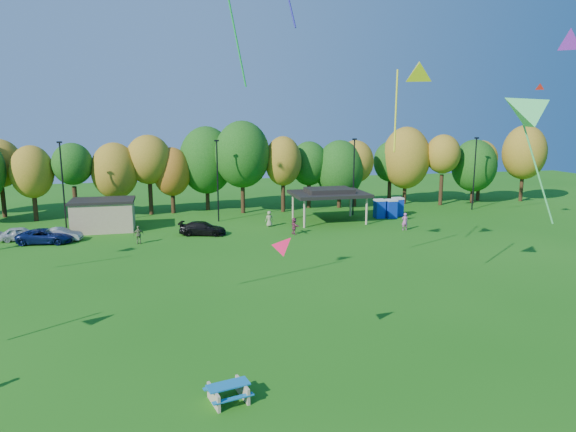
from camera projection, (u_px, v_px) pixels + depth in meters
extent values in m
plane|color=#19600F|center=(275.00, 432.00, 19.02)|extent=(160.00, 160.00, 0.00)
cylinder|color=black|center=(3.00, 201.00, 59.72)|extent=(0.50, 0.50, 3.79)
cylinder|color=black|center=(35.00, 206.00, 57.60)|extent=(0.50, 0.50, 3.34)
ellipsoid|color=olive|center=(32.00, 172.00, 56.86)|extent=(4.61, 4.61, 5.88)
cylinder|color=black|center=(76.00, 203.00, 58.38)|extent=(0.50, 0.50, 3.82)
ellipsoid|color=#144C0F|center=(72.00, 164.00, 57.53)|extent=(4.43, 4.43, 4.73)
cylinder|color=black|center=(117.00, 203.00, 60.06)|extent=(0.50, 0.50, 3.25)
ellipsoid|color=olive|center=(115.00, 171.00, 59.34)|extent=(5.33, 5.33, 6.53)
cylinder|color=black|center=(151.00, 198.00, 61.41)|extent=(0.50, 0.50, 3.96)
ellipsoid|color=olive|center=(149.00, 160.00, 60.54)|extent=(5.31, 5.31, 5.82)
cylinder|color=black|center=(173.00, 201.00, 62.35)|extent=(0.50, 0.50, 3.05)
ellipsoid|color=#995914|center=(172.00, 172.00, 61.68)|extent=(4.54, 4.54, 5.87)
cylinder|color=black|center=(208.00, 195.00, 64.39)|extent=(0.50, 0.50, 3.77)
ellipsoid|color=#144C0F|center=(206.00, 160.00, 63.56)|extent=(6.69, 6.69, 8.35)
cylinder|color=black|center=(243.00, 196.00, 62.40)|extent=(0.50, 0.50, 4.28)
ellipsoid|color=#144C0F|center=(242.00, 154.00, 61.45)|extent=(6.64, 6.64, 8.01)
cylinder|color=black|center=(283.00, 197.00, 63.26)|extent=(0.50, 0.50, 3.76)
ellipsoid|color=olive|center=(283.00, 161.00, 62.43)|extent=(4.49, 4.49, 6.02)
cylinder|color=black|center=(309.00, 195.00, 66.13)|extent=(0.50, 0.50, 3.43)
ellipsoid|color=#144C0F|center=(309.00, 163.00, 65.37)|extent=(4.77, 4.77, 5.63)
cylinder|color=black|center=(339.00, 196.00, 66.22)|extent=(0.50, 0.50, 2.95)
ellipsoid|color=#144C0F|center=(340.00, 170.00, 65.57)|extent=(6.14, 6.14, 7.54)
cylinder|color=black|center=(355.00, 193.00, 67.13)|extent=(0.50, 0.50, 3.52)
ellipsoid|color=olive|center=(355.00, 162.00, 66.36)|extent=(4.78, 4.78, 5.53)
cylinder|color=black|center=(389.00, 190.00, 70.01)|extent=(0.50, 0.50, 3.39)
ellipsoid|color=#144C0F|center=(390.00, 161.00, 69.27)|extent=(4.54, 4.54, 5.46)
cylinder|color=black|center=(405.00, 190.00, 69.13)|extent=(0.50, 0.50, 3.72)
ellipsoid|color=olive|center=(406.00, 158.00, 68.31)|extent=(6.32, 6.32, 8.24)
cylinder|color=black|center=(441.00, 190.00, 68.20)|extent=(0.50, 0.50, 4.06)
ellipsoid|color=olive|center=(443.00, 154.00, 67.31)|extent=(4.50, 4.50, 5.13)
cylinder|color=black|center=(472.00, 192.00, 69.96)|extent=(0.50, 0.50, 3.05)
ellipsoid|color=#144C0F|center=(474.00, 166.00, 69.29)|extent=(5.97, 5.97, 7.05)
cylinder|color=black|center=(478.00, 188.00, 71.83)|extent=(0.50, 0.50, 3.55)
ellipsoid|color=olive|center=(480.00, 158.00, 71.05)|extent=(4.60, 4.60, 4.99)
cylinder|color=black|center=(521.00, 187.00, 71.28)|extent=(0.50, 0.50, 4.07)
ellipsoid|color=olive|center=(524.00, 152.00, 70.38)|extent=(5.83, 5.83, 7.42)
cylinder|color=black|center=(63.00, 186.00, 53.19)|extent=(0.16, 0.16, 9.00)
cube|color=black|center=(59.00, 142.00, 52.34)|extent=(0.50, 0.25, 0.18)
cylinder|color=black|center=(218.00, 182.00, 56.83)|extent=(0.16, 0.16, 9.00)
cube|color=black|center=(217.00, 141.00, 55.98)|extent=(0.50, 0.25, 0.18)
cylinder|color=black|center=(354.00, 178.00, 60.47)|extent=(0.16, 0.16, 9.00)
cube|color=black|center=(355.00, 139.00, 59.62)|extent=(0.50, 0.25, 0.18)
cylinder|color=black|center=(474.00, 174.00, 64.11)|extent=(0.16, 0.16, 9.00)
cube|color=black|center=(477.00, 138.00, 63.26)|extent=(0.50, 0.25, 0.18)
cube|color=tan|center=(103.00, 216.00, 52.76)|extent=(6.00, 4.00, 3.00)
cube|color=black|center=(102.00, 201.00, 52.45)|extent=(6.30, 4.30, 0.25)
cylinder|color=tan|center=(304.00, 214.00, 54.08)|extent=(0.24, 0.24, 3.00)
cylinder|color=tan|center=(367.00, 211.00, 55.67)|extent=(0.24, 0.24, 3.00)
cylinder|color=tan|center=(293.00, 206.00, 58.86)|extent=(0.24, 0.24, 3.00)
cylinder|color=tan|center=(351.00, 204.00, 60.45)|extent=(0.24, 0.24, 3.00)
cube|color=black|center=(329.00, 194.00, 56.95)|extent=(8.20, 6.20, 0.35)
cube|color=black|center=(329.00, 190.00, 56.88)|extent=(5.00, 3.50, 0.45)
cube|color=#0D2DAA|center=(379.00, 209.00, 59.50)|extent=(1.10, 1.10, 2.00)
cube|color=silver|center=(380.00, 200.00, 59.29)|extent=(1.15, 1.15, 0.18)
cube|color=#0D2DAA|center=(391.00, 209.00, 59.45)|extent=(1.10, 1.10, 2.00)
cube|color=silver|center=(391.00, 200.00, 59.24)|extent=(1.15, 1.15, 0.18)
cube|color=#0D2DAA|center=(398.00, 207.00, 60.75)|extent=(1.10, 1.10, 2.00)
cube|color=silver|center=(398.00, 198.00, 60.54)|extent=(1.15, 1.15, 0.18)
cube|color=tan|center=(214.00, 397.00, 20.76)|extent=(0.43, 1.39, 0.69)
cube|color=tan|center=(243.00, 390.00, 21.31)|extent=(0.43, 1.39, 0.69)
cube|color=#136DAA|center=(228.00, 385.00, 20.97)|extent=(1.85, 1.10, 0.06)
cube|color=#136DAA|center=(233.00, 399.00, 20.50)|extent=(1.74, 0.63, 0.05)
cube|color=#136DAA|center=(223.00, 385.00, 21.55)|extent=(1.74, 0.63, 0.05)
imported|color=silver|center=(21.00, 234.00, 48.56)|extent=(4.02, 1.99, 1.32)
imported|color=#949499|center=(61.00, 235.00, 48.35)|extent=(3.93, 1.84, 1.25)
imported|color=#0D1A4E|center=(45.00, 236.00, 47.46)|extent=(5.20, 2.95, 1.37)
imported|color=black|center=(203.00, 228.00, 50.85)|extent=(4.94, 3.08, 1.33)
imported|color=#667346|center=(139.00, 235.00, 47.25)|extent=(1.00, 0.44, 1.70)
imported|color=#949566|center=(269.00, 219.00, 54.74)|extent=(0.82, 0.54, 1.68)
imported|color=#903C55|center=(294.00, 226.00, 51.17)|extent=(0.77, 1.63, 1.68)
imported|color=#CB5FA6|center=(405.00, 222.00, 52.99)|extent=(0.70, 0.49, 1.82)
cone|color=#4BD463|center=(520.00, 108.00, 26.92)|extent=(3.46, 3.12, 2.90)
cylinder|color=#4BD463|center=(536.00, 166.00, 28.74)|extent=(2.33, 1.07, 6.61)
cylinder|color=#1BCE46|center=(234.00, 24.00, 28.15)|extent=(1.69, 1.96, 6.61)
cone|color=red|center=(540.00, 85.00, 46.26)|extent=(1.40, 1.43, 1.16)
cone|color=#B12AE1|center=(570.00, 37.00, 35.00)|extent=(2.76, 2.81, 2.27)
cone|color=yellow|center=(419.00, 68.00, 28.12)|extent=(2.34, 2.57, 2.13)
cylinder|color=yellow|center=(396.00, 110.00, 29.68)|extent=(0.87, 1.67, 4.73)
cone|color=red|center=(285.00, 244.00, 23.27)|extent=(1.36, 1.09, 1.24)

